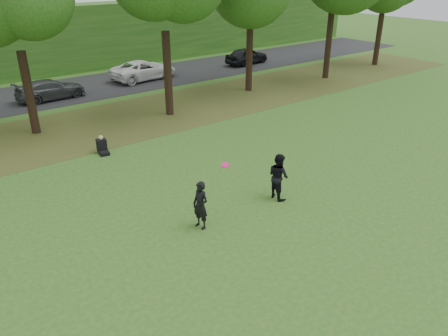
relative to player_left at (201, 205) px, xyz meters
The scene contains 9 objects.
ground 2.19m from the player_left, 46.08° to the right, with size 120.00×120.00×0.00m, color #28561B.
leaf_litter 11.65m from the player_left, 83.02° to the left, with size 60.00×7.00×0.01m, color #4E411B.
street 19.60m from the player_left, 85.87° to the left, with size 70.00×7.00×0.02m, color black.
far_hedge 25.63m from the player_left, 86.84° to the left, with size 70.00×3.00×5.00m, color #215017.
player_left is the anchor object (origin of this frame).
player_right 3.41m from the player_left, ahead, with size 0.84×0.66×1.73m, color black.
parked_cars 18.85m from the player_left, 82.18° to the left, with size 37.53×3.43×1.39m.
frisbee 1.54m from the player_left, ahead, with size 0.37×0.37×0.08m.
seated_person 7.87m from the player_left, 89.87° to the left, with size 0.51×0.78×0.83m.
Camera 1 is at (-8.28, -8.63, 7.87)m, focal length 35.00 mm.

